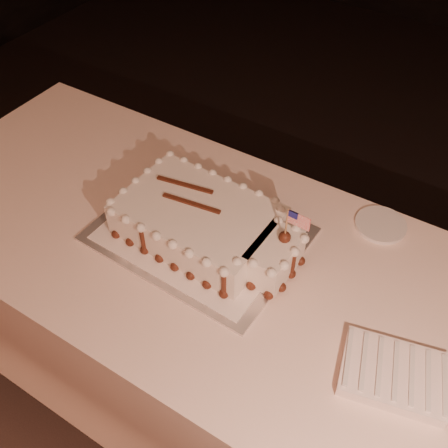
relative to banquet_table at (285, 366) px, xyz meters
The scene contains 7 objects.
room_shell 1.19m from the banquet_table, 90.00° to the right, with size 6.10×8.10×2.90m.
banquet_table is the anchor object (origin of this frame).
cake_board 0.49m from the banquet_table, behind, with size 0.53×0.40×0.01m, color silver.
doily 0.50m from the banquet_table, behind, with size 0.48×0.36×0.00m, color white.
sheet_cake 0.52m from the banquet_table, behind, with size 0.51×0.30×0.20m.
napkin_stack 0.48m from the banquet_table, 19.62° to the right, with size 0.25×0.20×0.04m.
side_plate 0.51m from the banquet_table, 73.65° to the left, with size 0.14×0.14×0.01m, color silver.
Camera 1 is at (0.23, -0.11, 1.75)m, focal length 40.00 mm.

